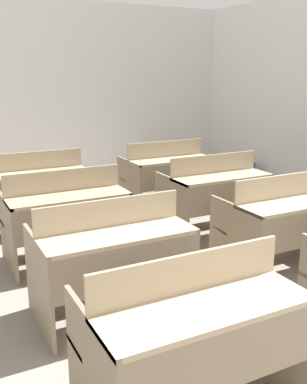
{
  "coord_description": "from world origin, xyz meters",
  "views": [
    {
      "loc": [
        -2.16,
        -0.59,
        1.79
      ],
      "look_at": [
        -0.4,
        2.83,
        0.76
      ],
      "focal_mm": 42.0,
      "sensor_mm": 36.0,
      "label": 1
    }
  ],
  "objects_px": {
    "bench_second_left": "(112,257)",
    "bench_third_left": "(66,215)",
    "bench_second_right": "(285,222)",
    "bench_back_right": "(167,174)",
    "bench_third_right": "(215,193)",
    "bench_back_left": "(37,189)",
    "wastepaper_bin": "(248,173)",
    "bench_front_left": "(192,334)"
  },
  "relations": [
    {
      "from": "bench_second_right",
      "to": "bench_third_right",
      "type": "height_order",
      "value": "same"
    },
    {
      "from": "bench_third_left",
      "to": "bench_third_right",
      "type": "height_order",
      "value": "same"
    },
    {
      "from": "bench_third_right",
      "to": "bench_back_right",
      "type": "distance_m",
      "value": 1.1
    },
    {
      "from": "bench_front_left",
      "to": "bench_third_left",
      "type": "bearing_deg",
      "value": 90.04
    },
    {
      "from": "bench_second_left",
      "to": "bench_back_right",
      "type": "xyz_separation_m",
      "value": [
        1.7,
        2.25,
        0.0
      ]
    },
    {
      "from": "bench_back_left",
      "to": "bench_third_left",
      "type": "bearing_deg",
      "value": -89.33
    },
    {
      "from": "bench_back_left",
      "to": "wastepaper_bin",
      "type": "xyz_separation_m",
      "value": [
        3.61,
        0.63,
        -0.3
      ]
    },
    {
      "from": "bench_back_left",
      "to": "bench_back_right",
      "type": "height_order",
      "value": "same"
    },
    {
      "from": "bench_back_right",
      "to": "wastepaper_bin",
      "type": "relative_size",
      "value": 3.19
    },
    {
      "from": "bench_third_right",
      "to": "wastepaper_bin",
      "type": "distance_m",
      "value": 2.57
    },
    {
      "from": "bench_third_right",
      "to": "wastepaper_bin",
      "type": "relative_size",
      "value": 3.19
    },
    {
      "from": "bench_second_left",
      "to": "bench_third_left",
      "type": "height_order",
      "value": "same"
    },
    {
      "from": "bench_second_right",
      "to": "bench_second_left",
      "type": "bearing_deg",
      "value": -179.34
    },
    {
      "from": "bench_third_right",
      "to": "bench_back_left",
      "type": "relative_size",
      "value": 1.0
    },
    {
      "from": "bench_second_left",
      "to": "bench_second_right",
      "type": "height_order",
      "value": "same"
    },
    {
      "from": "bench_front_left",
      "to": "bench_third_left",
      "type": "distance_m",
      "value": 2.26
    },
    {
      "from": "bench_second_left",
      "to": "bench_front_left",
      "type": "bearing_deg",
      "value": -90.66
    },
    {
      "from": "bench_third_right",
      "to": "bench_third_left",
      "type": "bearing_deg",
      "value": -179.51
    },
    {
      "from": "bench_second_left",
      "to": "bench_back_left",
      "type": "distance_m",
      "value": 2.25
    },
    {
      "from": "bench_front_left",
      "to": "bench_second_left",
      "type": "height_order",
      "value": "same"
    },
    {
      "from": "bench_third_left",
      "to": "wastepaper_bin",
      "type": "xyz_separation_m",
      "value": [
        3.6,
        1.74,
        -0.3
      ]
    },
    {
      "from": "bench_front_left",
      "to": "bench_third_right",
      "type": "xyz_separation_m",
      "value": [
        1.72,
        2.27,
        0.0
      ]
    },
    {
      "from": "bench_front_left",
      "to": "bench_second_right",
      "type": "relative_size",
      "value": 1.0
    },
    {
      "from": "bench_back_left",
      "to": "bench_third_right",
      "type": "bearing_deg",
      "value": -32.29
    },
    {
      "from": "bench_third_right",
      "to": "bench_back_right",
      "type": "bearing_deg",
      "value": 90.4
    },
    {
      "from": "bench_back_left",
      "to": "bench_second_left",
      "type": "bearing_deg",
      "value": -89.3
    },
    {
      "from": "wastepaper_bin",
      "to": "bench_second_left",
      "type": "bearing_deg",
      "value": -141.29
    },
    {
      "from": "bench_third_left",
      "to": "bench_third_right",
      "type": "xyz_separation_m",
      "value": [
        1.73,
        0.01,
        0.0
      ]
    },
    {
      "from": "bench_second_right",
      "to": "wastepaper_bin",
      "type": "relative_size",
      "value": 3.19
    },
    {
      "from": "bench_front_left",
      "to": "wastepaper_bin",
      "type": "distance_m",
      "value": 5.39
    },
    {
      "from": "wastepaper_bin",
      "to": "bench_second_right",
      "type": "bearing_deg",
      "value": -123.44
    },
    {
      "from": "bench_front_left",
      "to": "bench_second_right",
      "type": "xyz_separation_m",
      "value": [
        1.71,
        1.14,
        0.0
      ]
    },
    {
      "from": "bench_third_left",
      "to": "bench_back_right",
      "type": "relative_size",
      "value": 1.0
    },
    {
      "from": "bench_front_left",
      "to": "bench_back_left",
      "type": "xyz_separation_m",
      "value": [
        -0.01,
        3.37,
        0.0
      ]
    },
    {
      "from": "bench_second_right",
      "to": "bench_back_left",
      "type": "distance_m",
      "value": 2.82
    },
    {
      "from": "wastepaper_bin",
      "to": "bench_back_right",
      "type": "bearing_deg",
      "value": -161.75
    },
    {
      "from": "bench_third_left",
      "to": "bench_front_left",
      "type": "bearing_deg",
      "value": -89.96
    },
    {
      "from": "bench_third_right",
      "to": "bench_back_right",
      "type": "relative_size",
      "value": 1.0
    },
    {
      "from": "bench_second_right",
      "to": "bench_back_right",
      "type": "height_order",
      "value": "same"
    },
    {
      "from": "bench_second_left",
      "to": "bench_back_left",
      "type": "relative_size",
      "value": 1.0
    },
    {
      "from": "bench_front_left",
      "to": "bench_third_right",
      "type": "height_order",
      "value": "same"
    },
    {
      "from": "bench_back_left",
      "to": "bench_back_right",
      "type": "xyz_separation_m",
      "value": [
        1.73,
        0.01,
        0.0
      ]
    }
  ]
}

